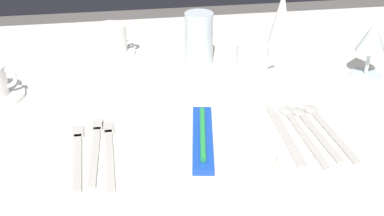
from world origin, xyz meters
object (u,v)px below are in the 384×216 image
Objects in this scene: dinner_knife at (285,135)px; spoon_soup at (298,127)px; fork_inner at (95,147)px; spoon_dessert at (310,126)px; coffee_cup_right at (111,38)px; wine_glass_centre at (372,40)px; napkin_folded at (281,25)px; coffee_cup_left at (253,58)px; toothbrush_package at (203,137)px; dinner_plate at (203,145)px; spoon_tea at (324,125)px; fork_outer at (109,151)px; drink_tumbler at (199,39)px; fork_salad at (78,153)px.

spoon_soup is at bearing 34.82° from dinner_knife.
spoon_dessert reaches higher than fork_inner.
dinner_knife is at bearing -55.52° from coffee_cup_right.
dinner_knife is 0.37m from wine_glass_centre.
fork_inner is at bearing -142.59° from napkin_folded.
wine_glass_centre is at bearing -9.33° from coffee_cup_left.
toothbrush_package is at bearing -168.17° from spoon_soup.
napkin_folded is at bearing 37.41° from fork_inner.
spoon_soup is 0.33m from wine_glass_centre.
spoon_tea is at bearing 9.71° from dinner_plate.
wine_glass_centre is (0.44, 0.25, 0.08)m from dinner_plate.
fork_outer and dinner_knife have the same top height.
dinner_plate reaches higher than spoon_dessert.
coffee_cup_left reaches higher than coffee_cup_right.
coffee_cup_left is 0.94× the size of coffee_cup_right.
dinner_plate is 2.08× the size of drink_tumbler.
spoon_tea is at bearing 1.87° from spoon_soup.
dinner_plate is 0.20m from fork_inner.
drink_tumbler is (0.28, 0.36, 0.06)m from fork_salad.
drink_tumbler is at bearing -178.49° from napkin_folded.
napkin_folded is at bearing 140.65° from wine_glass_centre.
dinner_plate is 0.23m from fork_salad.
napkin_folded is (0.02, 0.34, 0.09)m from spoon_tea.
fork_outer is 2.10× the size of coffee_cup_right.
dinner_plate is at bearing -72.24° from coffee_cup_right.
wine_glass_centre reaches higher than spoon_soup.
dinner_plate reaches higher than dinner_knife.
drink_tumbler is (-0.19, 0.34, 0.06)m from spoon_tea.
fork_outer is 0.97× the size of spoon_soup.
spoon_dessert is (0.22, 0.04, -0.01)m from dinner_plate.
fork_outer is 0.44m from coffee_cup_left.
coffee_cup_left is at bearing -38.78° from drink_tumbler.
fork_outer is at bearing -141.37° from coffee_cup_left.
fork_inner is 0.45m from coffee_cup_right.
napkin_folded is (0.27, 0.39, 0.08)m from dinner_plate.
fork_salad is 1.01× the size of spoon_dessert.
spoon_tea is at bearing 15.96° from dinner_knife.
wine_glass_centre is (0.27, -0.04, 0.04)m from coffee_cup_left.
fork_outer is 2.22× the size of coffee_cup_left.
coffee_cup_left reaches higher than spoon_dessert.
napkin_folded is (0.10, 0.10, 0.04)m from coffee_cup_left.
drink_tumbler reaches higher than dinner_knife.
spoon_soup is 2.16× the size of coffee_cup_right.
toothbrush_package is 0.97× the size of fork_inner.
dinner_knife is 0.07m from spoon_dessert.
toothbrush_package is 1.04× the size of spoon_dessert.
coffee_cup_left reaches higher than spoon_tea.
napkin_folded is at bearing -12.24° from coffee_cup_right.
spoon_tea is (0.44, 0.01, 0.00)m from fork_inner.
drink_tumbler is (0.23, 0.36, 0.06)m from fork_outer.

